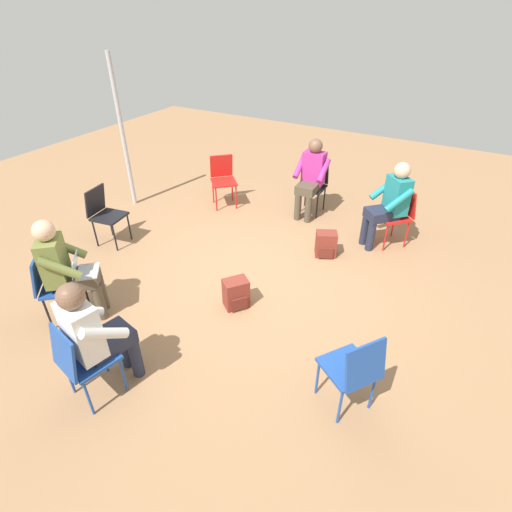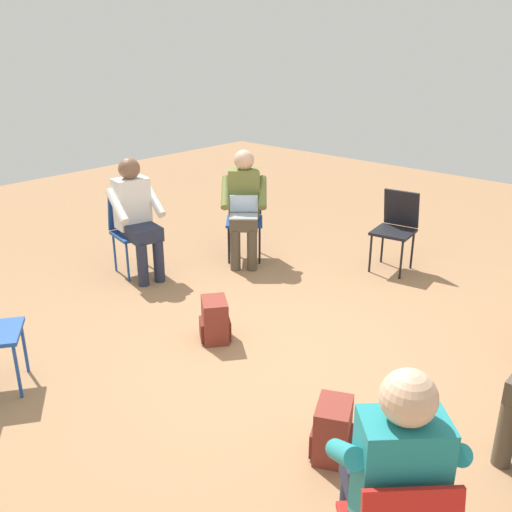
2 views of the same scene
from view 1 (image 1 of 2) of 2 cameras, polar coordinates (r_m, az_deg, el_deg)
The scene contains 15 objects.
ground_plane at distance 5.19m, azimuth -0.76°, elevation -3.17°, with size 14.00×14.00×0.00m, color #99704C.
chair_southwest at distance 6.91m, azimuth -4.74°, elevation 11.18°, with size 0.59×0.58×0.85m.
chair_west at distance 6.73m, azimuth 8.29°, elevation 10.33°, with size 0.45×0.41×0.85m.
chair_northwest at distance 6.04m, azimuth 19.61°, elevation 5.89°, with size 0.58×0.58×0.85m.
chair_east at distance 3.81m, azimuth -23.69°, elevation -13.26°, with size 0.51×0.48×0.85m.
chair_south at distance 6.11m, azimuth -20.86°, elevation 5.92°, with size 0.46×0.49×0.85m.
chair_southeast at distance 4.81m, azimuth -26.97°, elevation -3.42°, with size 0.58×0.59×0.85m.
chair_northeast at distance 3.53m, azimuth 13.81°, elevation -15.34°, with size 0.57×0.58×0.85m.
person_with_laptop at distance 4.66m, azimuth -25.58°, elevation -1.27°, with size 0.63×0.64×1.24m.
person_in_white at distance 3.71m, azimuth -22.13°, elevation -9.93°, with size 0.57×0.56×1.24m.
person_in_magenta at distance 6.51m, azimuth 7.90°, elevation 11.44°, with size 0.53×0.50×1.24m.
person_in_teal at distance 5.87m, azimuth 18.60°, elevation 7.45°, with size 0.63×0.63×1.24m.
backpack_near_laptop_user at distance 5.65m, azimuth 9.93°, elevation 1.51°, with size 0.31×0.34×0.36m.
backpack_by_empty_chair at distance 4.68m, azimuth -2.87°, elevation -5.53°, with size 0.34×0.33×0.36m.
tent_pole_far at distance 7.01m, azimuth -18.51°, elevation 16.13°, with size 0.07×0.07×2.41m, color #B2B2B7.
Camera 1 is at (3.60, 2.11, 3.09)m, focal length 28.00 mm.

